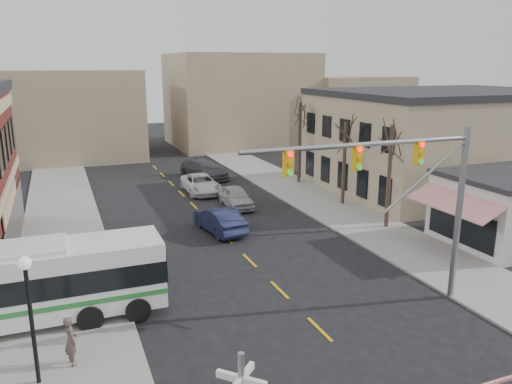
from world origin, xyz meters
TOP-DOWN VIEW (x-y plane):
  - ground at (0.00, 0.00)m, footprint 160.00×160.00m
  - sidewalk_west at (-9.50, 20.00)m, footprint 5.00×60.00m
  - sidewalk_east at (9.50, 20.00)m, footprint 5.00×60.00m
  - tan_building at (22.00, 20.00)m, footprint 20.30×15.30m
  - tree_east_a at (10.50, 12.00)m, footprint 0.28×0.28m
  - tree_east_b at (10.80, 18.00)m, footprint 0.28×0.28m
  - tree_east_c at (11.00, 26.00)m, footprint 0.28×0.28m
  - transit_bus at (-11.90, 6.82)m, footprint 12.85×2.89m
  - traffic_signal_mast at (4.24, 2.36)m, footprint 10.61×0.30m
  - street_lamp at (-10.62, 2.29)m, footprint 0.44×0.44m
  - car_a at (2.95, 20.56)m, footprint 2.00×4.63m
  - car_b at (-0.05, 15.36)m, footprint 2.39×5.13m
  - car_c at (1.63, 25.76)m, footprint 2.69×5.60m
  - car_d at (3.44, 30.96)m, footprint 4.25×6.25m
  - pedestrian_near at (-9.50, 3.01)m, footprint 0.58×0.76m
  - pedestrian_far at (-9.86, 8.69)m, footprint 1.00×0.90m

SIDE VIEW (x-z plane):
  - ground at x=0.00m, z-range 0.00..0.00m
  - sidewalk_west at x=-9.50m, z-range 0.00..0.12m
  - sidewalk_east at x=9.50m, z-range 0.00..0.12m
  - car_c at x=1.63m, z-range 0.00..1.54m
  - car_a at x=2.95m, z-range 0.00..1.56m
  - car_b at x=-0.05m, z-range 0.00..1.63m
  - car_d at x=3.44m, z-range 0.00..1.68m
  - pedestrian_far at x=-9.86m, z-range 0.12..1.79m
  - pedestrian_near at x=-9.50m, z-range 0.12..1.96m
  - transit_bus at x=-11.90m, z-range 0.21..3.51m
  - tree_east_b at x=10.80m, z-range 0.12..6.42m
  - street_lamp at x=-10.62m, z-range 1.08..5.61m
  - tree_east_a at x=10.50m, z-range 0.12..6.87m
  - tree_east_c at x=11.00m, z-range 0.12..7.32m
  - tan_building at x=22.00m, z-range 0.01..8.51m
  - traffic_signal_mast at x=4.24m, z-range 1.77..9.77m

